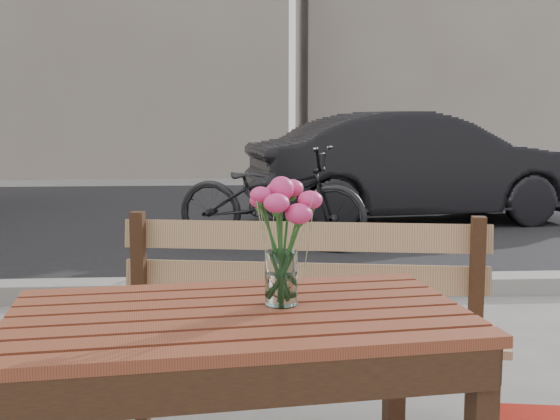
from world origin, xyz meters
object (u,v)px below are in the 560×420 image
object	(u,v)px
main_table	(239,355)
parked_car	(417,167)
bicycle	(271,197)
main_vase	(281,226)

from	to	relation	value
main_table	parked_car	distance (m)	6.67
parked_car	bicycle	world-z (taller)	parked_car
main_vase	bicycle	xyz separation A→B (m)	(0.23, 4.69, -0.46)
main_vase	bicycle	bearing A→B (deg)	87.14
main_vase	parked_car	xyz separation A→B (m)	(2.05, 6.26, -0.30)
main_table	bicycle	xyz separation A→B (m)	(0.35, 4.74, -0.12)
main_table	main_vase	bearing A→B (deg)	15.89
main_vase	parked_car	bearing A→B (deg)	71.91
main_table	bicycle	bearing A→B (deg)	78.84
parked_car	bicycle	distance (m)	2.41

